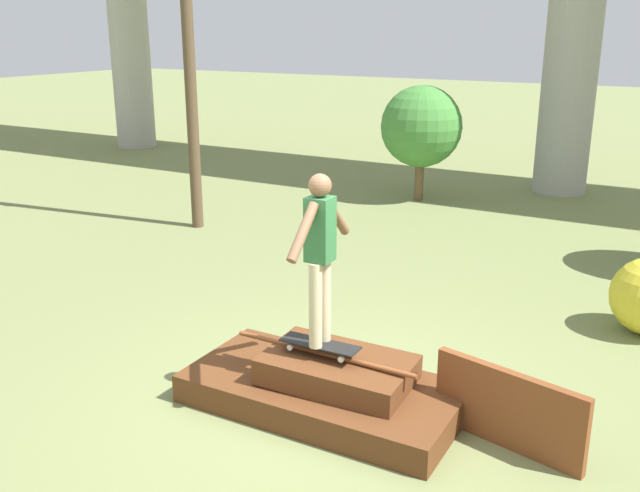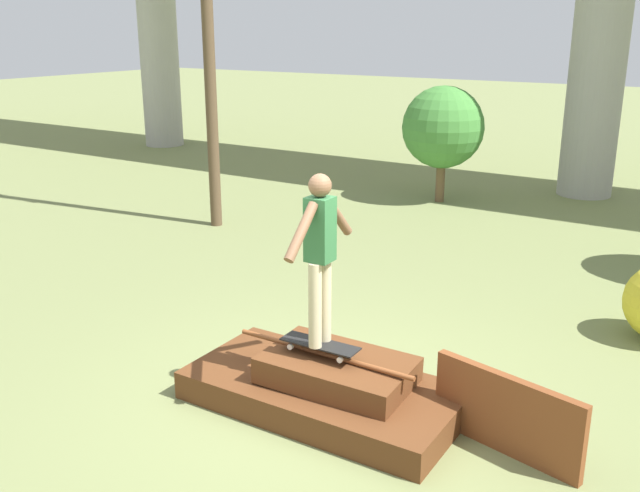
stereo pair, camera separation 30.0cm
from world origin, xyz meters
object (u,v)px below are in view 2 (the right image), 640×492
object	(u,v)px
skateboard	(320,345)
utility_pole	(207,3)
tree_behind_right	(443,128)
skater	(320,249)

from	to	relation	value
skateboard	utility_pole	size ratio (longest dim) A/B	0.10
skateboard	tree_behind_right	bearing A→B (deg)	105.81
skater	tree_behind_right	bearing A→B (deg)	105.81
skater	tree_behind_right	size ratio (longest dim) A/B	0.68
utility_pole	skater	bearing A→B (deg)	-41.31
skateboard	utility_pole	distance (m)	7.34
utility_pole	skateboard	bearing A→B (deg)	-41.31
tree_behind_right	skateboard	bearing A→B (deg)	-74.19
skateboard	skater	xyz separation A→B (m)	(0.00, -0.00, 0.92)
tree_behind_right	utility_pole	bearing A→B (deg)	-125.01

